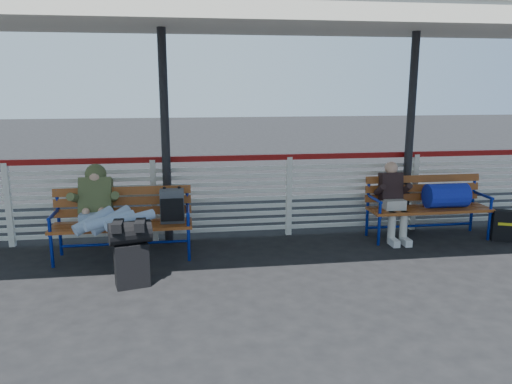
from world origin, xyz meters
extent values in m
plane|color=black|center=(0.00, 0.00, 0.00)|extent=(60.00, 60.00, 0.00)
cube|color=silver|center=(0.00, 1.90, 0.60)|extent=(12.00, 0.04, 1.04)
cube|color=maroon|center=(0.00, 1.90, 1.20)|extent=(12.00, 0.06, 0.08)
cube|color=silver|center=(0.00, 0.90, 3.08)|extent=(12.60, 3.60, 0.16)
cube|color=silver|center=(0.00, -0.85, 2.95)|extent=(12.60, 0.06, 0.30)
cylinder|color=black|center=(-1.80, 1.75, 1.50)|extent=(0.12, 0.12, 3.00)
cylinder|color=black|center=(1.80, 1.75, 1.50)|extent=(0.12, 0.12, 3.00)
cube|color=black|center=(-2.17, 0.19, 0.25)|extent=(0.41, 0.30, 0.51)
cylinder|color=black|center=(-2.17, 0.19, 0.64)|extent=(0.51, 0.36, 0.26)
cube|color=#97421D|center=(-2.37, 1.14, 0.45)|extent=(1.80, 0.50, 0.04)
cube|color=#97421D|center=(-2.37, 1.40, 0.72)|extent=(1.80, 0.10, 0.40)
cylinder|color=navy|center=(-3.22, 0.94, 0.23)|extent=(0.04, 0.04, 0.45)
cylinder|color=navy|center=(-1.52, 0.94, 0.23)|extent=(0.04, 0.04, 0.45)
cylinder|color=navy|center=(-3.22, 1.41, 0.45)|extent=(0.04, 0.04, 0.90)
cylinder|color=navy|center=(-1.52, 1.41, 0.45)|extent=(0.04, 0.04, 0.90)
cube|color=#505359|center=(-1.72, 1.16, 0.69)|extent=(0.31, 0.19, 0.44)
cube|color=#97421D|center=(2.01, 1.39, 0.45)|extent=(1.80, 0.50, 0.04)
cube|color=#97421D|center=(2.01, 1.65, 0.72)|extent=(1.80, 0.10, 0.40)
cylinder|color=navy|center=(1.16, 1.19, 0.23)|extent=(0.04, 0.04, 0.45)
cylinder|color=navy|center=(2.86, 1.19, 0.23)|extent=(0.04, 0.04, 0.45)
cylinder|color=navy|center=(1.16, 1.66, 0.45)|extent=(0.04, 0.04, 0.90)
cylinder|color=navy|center=(2.86, 1.66, 0.45)|extent=(0.04, 0.04, 0.90)
cylinder|color=#12109A|center=(2.26, 1.39, 0.65)|extent=(0.61, 0.36, 0.36)
cube|color=#9CB1D3|center=(-2.72, 1.19, 0.54)|extent=(0.36, 0.26, 0.18)
cube|color=#515A30|center=(-2.72, 1.39, 0.80)|extent=(0.42, 0.38, 0.53)
sphere|color=#515A30|center=(-2.72, 1.49, 1.08)|extent=(0.28, 0.28, 0.28)
sphere|color=tan|center=(-2.72, 1.45, 1.07)|extent=(0.21, 0.21, 0.21)
cube|color=black|center=(-2.29, 0.13, 0.73)|extent=(0.11, 0.27, 0.10)
cube|color=black|center=(-2.05, 0.13, 0.73)|extent=(0.11, 0.27, 0.10)
cube|color=beige|center=(1.46, 1.42, 0.53)|extent=(0.30, 0.24, 0.16)
cube|color=black|center=(1.46, 1.56, 0.78)|extent=(0.32, 0.23, 0.42)
sphere|color=tan|center=(1.46, 1.58, 1.05)|extent=(0.19, 0.19, 0.19)
cylinder|color=beige|center=(1.37, 1.24, 0.24)|extent=(0.11, 0.11, 0.46)
cylinder|color=beige|center=(1.55, 1.24, 0.24)|extent=(0.11, 0.11, 0.46)
cube|color=silver|center=(1.37, 1.14, 0.05)|extent=(0.10, 0.24, 0.10)
cube|color=silver|center=(1.55, 1.14, 0.05)|extent=(0.10, 0.24, 0.10)
cube|color=black|center=(3.06, 1.14, 0.23)|extent=(0.37, 0.28, 0.45)
cube|color=gold|center=(3.06, 1.05, 0.27)|extent=(0.26, 0.11, 0.04)
camera|label=1|loc=(-1.55, -5.30, 2.25)|focal=35.00mm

